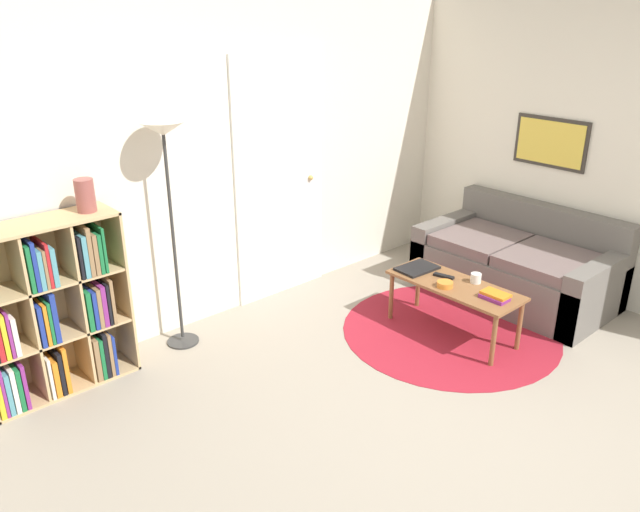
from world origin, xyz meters
TOP-DOWN VIEW (x-y plane):
  - ground_plane at (0.00, 0.00)m, footprint 14.00×14.00m
  - wall_back at (0.02, 2.62)m, footprint 7.78×0.11m
  - wall_right at (2.41, 1.30)m, footprint 0.08×5.60m
  - rug at (0.97, 1.10)m, footprint 1.71×1.71m
  - bookshelf at (-1.64, 2.40)m, footprint 0.96×0.34m
  - floor_lamp at (-0.71, 2.37)m, footprint 0.33×0.33m
  - couch at (1.97, 1.13)m, footprint 0.92×1.63m
  - coffee_table at (0.94, 1.08)m, footprint 0.42×1.05m
  - laptop at (0.94, 1.45)m, footprint 0.34×0.24m
  - bowl at (0.84, 1.10)m, footprint 0.12×0.12m
  - book_stack_on_table at (0.95, 0.72)m, footprint 0.14×0.20m
  - cup at (1.08, 0.98)m, footprint 0.08×0.08m
  - remote at (0.98, 1.21)m, footprint 0.08×0.17m
  - vase_on_shelf at (-1.28, 2.41)m, footprint 0.12×0.12m

SIDE VIEW (x-z plane):
  - ground_plane at x=0.00m, z-range 0.00..0.00m
  - rug at x=0.97m, z-range 0.00..0.01m
  - couch at x=1.97m, z-range -0.11..0.66m
  - coffee_table at x=0.94m, z-range 0.17..0.60m
  - laptop at x=0.94m, z-range 0.43..0.45m
  - remote at x=0.98m, z-range 0.43..0.45m
  - bowl at x=0.84m, z-range 0.43..0.47m
  - book_stack_on_table at x=0.95m, z-range 0.43..0.48m
  - cup at x=1.08m, z-range 0.43..0.51m
  - bookshelf at x=-1.64m, z-range -0.02..1.16m
  - vase_on_shelf at x=-1.28m, z-range 1.18..1.40m
  - wall_back at x=0.02m, z-range -0.01..2.59m
  - wall_right at x=2.41m, z-range 0.00..2.60m
  - floor_lamp at x=-0.71m, z-range 0.63..2.33m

